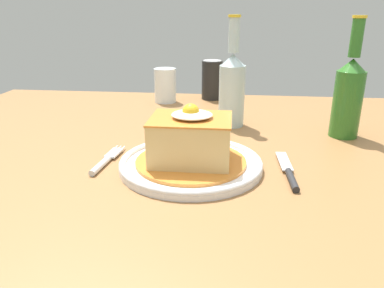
{
  "coord_description": "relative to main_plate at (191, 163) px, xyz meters",
  "views": [
    {
      "loc": [
        0.08,
        -0.75,
        1.03
      ],
      "look_at": [
        0.01,
        -0.1,
        0.78
      ],
      "focal_mm": 34.8,
      "sensor_mm": 36.0,
      "label": 1
    }
  ],
  "objects": [
    {
      "name": "fork",
      "position": [
        -0.16,
        -0.0,
        -0.0
      ],
      "size": [
        0.03,
        0.14,
        0.01
      ],
      "color": "silver",
      "rests_on": "dining_table"
    },
    {
      "name": "beer_bottle_clear",
      "position": [
        0.07,
        0.28,
        0.09
      ],
      "size": [
        0.06,
        0.06,
        0.27
      ],
      "color": "#ADC6CC",
      "rests_on": "dining_table"
    },
    {
      "name": "sandwich_meal",
      "position": [
        0.0,
        -0.0,
        0.04
      ],
      "size": [
        0.2,
        0.2,
        0.11
      ],
      "color": "orange",
      "rests_on": "main_plate"
    },
    {
      "name": "dining_table",
      "position": [
        -0.01,
        0.12,
        -0.1
      ],
      "size": [
        1.42,
        1.03,
        0.74
      ],
      "color": "olive",
      "rests_on": "ground_plane"
    },
    {
      "name": "main_plate",
      "position": [
        0.0,
        0.0,
        0.0
      ],
      "size": [
        0.26,
        0.26,
        0.02
      ],
      "color": "white",
      "rests_on": "dining_table"
    },
    {
      "name": "beer_bottle_green",
      "position": [
        0.33,
        0.22,
        0.09
      ],
      "size": [
        0.06,
        0.06,
        0.27
      ],
      "color": "#2D6B23",
      "rests_on": "dining_table"
    },
    {
      "name": "soda_can",
      "position": [
        0.01,
        0.57,
        0.05
      ],
      "size": [
        0.07,
        0.07,
        0.12
      ],
      "color": "black",
      "rests_on": "dining_table"
    },
    {
      "name": "drinking_glass",
      "position": [
        -0.14,
        0.51,
        0.04
      ],
      "size": [
        0.07,
        0.07,
        0.1
      ],
      "color": "silver",
      "rests_on": "dining_table"
    },
    {
      "name": "knife",
      "position": [
        0.18,
        -0.02,
        -0.0
      ],
      "size": [
        0.02,
        0.17,
        0.01
      ],
      "color": "#262628",
      "rests_on": "dining_table"
    }
  ]
}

